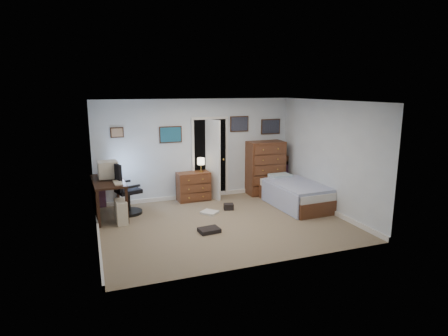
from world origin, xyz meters
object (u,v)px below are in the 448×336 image
Objects in this scene: low_dresser at (194,186)px; bed at (295,194)px; tall_dresser at (265,168)px; office_chair at (126,195)px; computer_desk at (104,189)px.

bed is at bearing -33.13° from low_dresser.
tall_dresser is (1.95, -0.02, 0.34)m from low_dresser.
tall_dresser is at bearing 96.24° from bed.
office_chair is 3.90m from bed.
tall_dresser is (3.64, 0.50, 0.25)m from office_chair.
office_chair reaches higher than bed.
tall_dresser reaches higher than bed.
bed is at bearing -80.01° from tall_dresser.
low_dresser reaches higher than bed.
computer_desk reaches higher than bed.
low_dresser is 1.98m from tall_dresser.
office_chair is 1.45× the size of low_dresser.
tall_dresser is 0.72× the size of bed.
low_dresser is at bearing 0.34° from office_chair.
office_chair is at bearing -165.58° from low_dresser.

